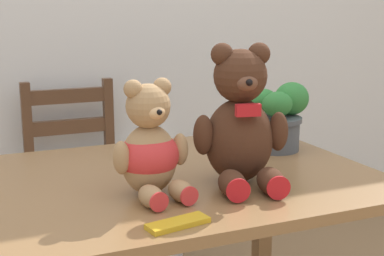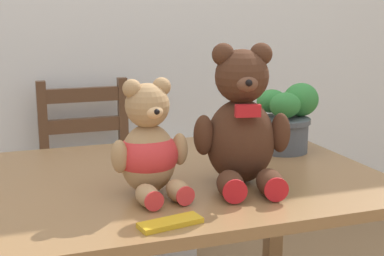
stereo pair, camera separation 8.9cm
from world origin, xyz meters
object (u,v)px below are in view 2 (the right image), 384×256
Objects in this scene: teddy_bear_left at (149,149)px; wooden_chair_behind at (91,188)px; potted_plant at (286,119)px; chocolate_bar at (170,223)px; teddy_bear_right at (242,125)px.

wooden_chair_behind is at bearing -95.22° from teddy_bear_left.
potted_plant is 1.57× the size of chocolate_bar.
teddy_bear_right is 0.38m from chocolate_bar.
potted_plant reaches higher than wooden_chair_behind.
wooden_chair_behind is 3.00× the size of teddy_bear_left.
teddy_bear_left reaches higher than potted_plant.
chocolate_bar is at bearing 79.98° from teddy_bear_left.
teddy_bear_right is at bearing 107.50° from wooden_chair_behind.
chocolate_bar is (0.01, -1.12, 0.28)m from wooden_chair_behind.
wooden_chair_behind is at bearing 132.39° from potted_plant.
teddy_bear_left is 0.25m from chocolate_bar.
wooden_chair_behind reaches higher than chocolate_bar.
potted_plant is (0.55, 0.27, -0.01)m from teddy_bear_left.
wooden_chair_behind is at bearing 90.72° from chocolate_bar.
chocolate_bar is (-0.56, -0.49, -0.10)m from potted_plant.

